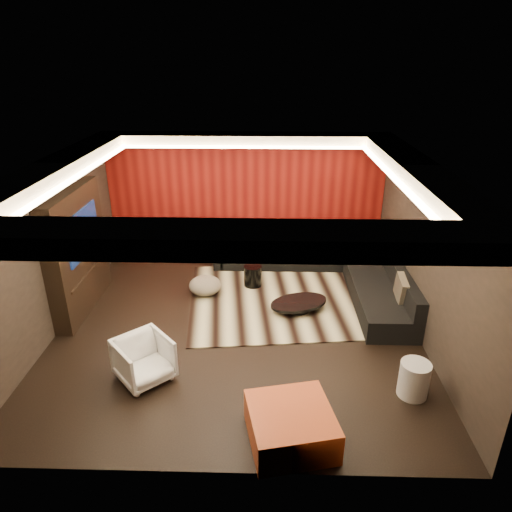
{
  "coord_description": "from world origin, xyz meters",
  "views": [
    {
      "loc": [
        0.5,
        -6.65,
        4.29
      ],
      "look_at": [
        0.3,
        0.6,
        1.05
      ],
      "focal_mm": 32.0,
      "sensor_mm": 36.0,
      "label": 1
    }
  ],
  "objects_px": {
    "drum_stool": "(253,276)",
    "orange_ottoman": "(291,426)",
    "armchair": "(144,360)",
    "sectional_sofa": "(327,267)",
    "white_side_table": "(414,379)",
    "coffee_table": "(299,306)"
  },
  "relations": [
    {
      "from": "drum_stool",
      "to": "white_side_table",
      "type": "height_order",
      "value": "white_side_table"
    },
    {
      "from": "white_side_table",
      "to": "sectional_sofa",
      "type": "height_order",
      "value": "sectional_sofa"
    },
    {
      "from": "coffee_table",
      "to": "sectional_sofa",
      "type": "bearing_deg",
      "value": 63.77
    },
    {
      "from": "drum_stool",
      "to": "sectional_sofa",
      "type": "bearing_deg",
      "value": 14.45
    },
    {
      "from": "orange_ottoman",
      "to": "sectional_sofa",
      "type": "relative_size",
      "value": 0.27
    },
    {
      "from": "drum_stool",
      "to": "armchair",
      "type": "xyz_separation_m",
      "value": [
        -1.44,
        -2.89,
        0.1
      ]
    },
    {
      "from": "coffee_table",
      "to": "orange_ottoman",
      "type": "relative_size",
      "value": 1.09
    },
    {
      "from": "drum_stool",
      "to": "white_side_table",
      "type": "distance_m",
      "value": 3.87
    },
    {
      "from": "orange_ottoman",
      "to": "sectional_sofa",
      "type": "xyz_separation_m",
      "value": [
        0.93,
        4.36,
        0.05
      ]
    },
    {
      "from": "armchair",
      "to": "sectional_sofa",
      "type": "relative_size",
      "value": 0.2
    },
    {
      "from": "coffee_table",
      "to": "sectional_sofa",
      "type": "xyz_separation_m",
      "value": [
        0.66,
        1.34,
        0.15
      ]
    },
    {
      "from": "drum_stool",
      "to": "armchair",
      "type": "bearing_deg",
      "value": -116.48
    },
    {
      "from": "orange_ottoman",
      "to": "drum_stool",
      "type": "bearing_deg",
      "value": 98.44
    },
    {
      "from": "drum_stool",
      "to": "orange_ottoman",
      "type": "height_order",
      "value": "drum_stool"
    },
    {
      "from": "drum_stool",
      "to": "sectional_sofa",
      "type": "relative_size",
      "value": 0.11
    },
    {
      "from": "orange_ottoman",
      "to": "sectional_sofa",
      "type": "bearing_deg",
      "value": 77.94
    },
    {
      "from": "drum_stool",
      "to": "sectional_sofa",
      "type": "height_order",
      "value": "sectional_sofa"
    },
    {
      "from": "sectional_sofa",
      "to": "orange_ottoman",
      "type": "bearing_deg",
      "value": -102.06
    },
    {
      "from": "white_side_table",
      "to": "armchair",
      "type": "xyz_separation_m",
      "value": [
        -3.73,
        0.23,
        0.07
      ]
    },
    {
      "from": "white_side_table",
      "to": "armchair",
      "type": "relative_size",
      "value": 0.71
    },
    {
      "from": "orange_ottoman",
      "to": "armchair",
      "type": "distance_m",
      "value": 2.3
    },
    {
      "from": "orange_ottoman",
      "to": "coffee_table",
      "type": "bearing_deg",
      "value": 84.85
    }
  ]
}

